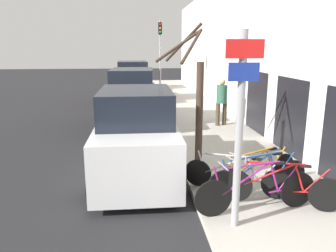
# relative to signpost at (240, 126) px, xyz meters

# --- Properties ---
(ground_plane) EXTENTS (80.00, 80.00, 0.00)m
(ground_plane) POSITION_rel_signpost_xyz_m (-1.50, 7.39, -1.91)
(ground_plane) COLOR black
(sidewalk_curb) EXTENTS (3.20, 32.00, 0.15)m
(sidewalk_curb) POSITION_rel_signpost_xyz_m (1.10, 10.19, -1.83)
(sidewalk_curb) COLOR #ADA89E
(sidewalk_curb) RESTS_ON ground
(building_facade) EXTENTS (0.23, 32.00, 6.50)m
(building_facade) POSITION_rel_signpost_xyz_m (2.84, 10.10, 1.32)
(building_facade) COLOR silver
(building_facade) RESTS_ON ground
(signpost) EXTENTS (0.60, 0.15, 3.27)m
(signpost) POSITION_rel_signpost_xyz_m (0.00, 0.00, 0.00)
(signpost) COLOR #939399
(signpost) RESTS_ON sidewalk_curb
(bicycle_0) EXTENTS (2.39, 0.46, 0.97)m
(bicycle_0) POSITION_rel_signpost_xyz_m (0.54, 0.44, -1.35)
(bicycle_0) COLOR black
(bicycle_0) RESTS_ON sidewalk_curb
(bicycle_1) EXTENTS (2.19, 0.88, 0.91)m
(bicycle_1) POSITION_rel_signpost_xyz_m (1.05, 0.60, -1.37)
(bicycle_1) COLOR black
(bicycle_1) RESTS_ON sidewalk_curb
(bicycle_2) EXTENTS (2.31, 0.71, 0.90)m
(bicycle_2) POSITION_rel_signpost_xyz_m (0.83, 1.13, -1.37)
(bicycle_2) COLOR black
(bicycle_2) RESTS_ON sidewalk_curb
(bicycle_3) EXTENTS (2.01, 1.11, 0.84)m
(bicycle_3) POSITION_rel_signpost_xyz_m (0.40, 1.31, -1.39)
(bicycle_3) COLOR black
(bicycle_3) RESTS_ON sidewalk_curb
(bicycle_4) EXTENTS (2.07, 0.97, 0.86)m
(bicycle_4) POSITION_rel_signpost_xyz_m (0.97, 1.53, -1.39)
(bicycle_4) COLOR black
(bicycle_4) RESTS_ON sidewalk_curb
(parked_car_0) EXTENTS (2.11, 4.52, 2.18)m
(parked_car_0) POSITION_rel_signpost_xyz_m (-1.65, 2.93, -0.91)
(parked_car_0) COLOR silver
(parked_car_0) RESTS_ON ground
(parked_car_1) EXTENTS (2.20, 4.78, 2.34)m
(parked_car_1) POSITION_rel_signpost_xyz_m (-1.76, 8.30, -0.84)
(parked_car_1) COLOR black
(parked_car_1) RESTS_ON ground
(parked_car_2) EXTENTS (2.11, 4.34, 2.40)m
(parked_car_2) POSITION_rel_signpost_xyz_m (-1.79, 14.35, -0.82)
(parked_car_2) COLOR maroon
(parked_car_2) RESTS_ON ground
(parked_car_3) EXTENTS (2.07, 4.58, 2.14)m
(parked_car_3) POSITION_rel_signpost_xyz_m (-1.54, 19.96, -0.94)
(parked_car_3) COLOR #B2B7BC
(parked_car_3) RESTS_ON ground
(pedestrian_near) EXTENTS (0.46, 0.41, 1.83)m
(pedestrian_near) POSITION_rel_signpost_xyz_m (1.70, 7.44, -0.70)
(pedestrian_near) COLOR #4C3D2D
(pedestrian_near) RESTS_ON sidewalk_curb
(street_tree) EXTENTS (1.20, 1.84, 3.58)m
(street_tree) POSITION_rel_signpost_xyz_m (-0.13, 3.07, -0.09)
(street_tree) COLOR #3D2D23
(street_tree) RESTS_ON sidewalk_curb
(traffic_light) EXTENTS (0.20, 0.30, 4.50)m
(traffic_light) POSITION_rel_signpost_xyz_m (-0.20, 14.02, 1.13)
(traffic_light) COLOR #939399
(traffic_light) RESTS_ON sidewalk_curb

